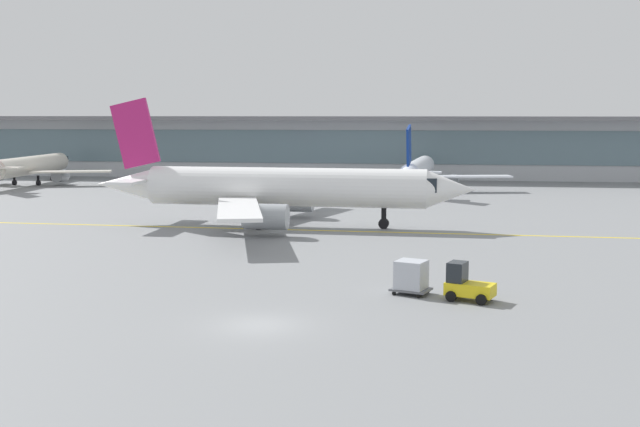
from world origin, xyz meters
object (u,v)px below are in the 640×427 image
gate_airplane_0 (30,166)px  baggage_tug (466,284)px  gate_airplane_1 (418,170)px  taxiing_regional_jet (282,188)px  cargo_dolly_lead (411,276)px

gate_airplane_0 → baggage_tug: bearing=-138.1°
gate_airplane_1 → taxiing_regional_jet: bearing=167.4°
baggage_tug → cargo_dolly_lead: 3.24m
taxiing_regional_jet → cargo_dolly_lead: taxiing_regional_jet is taller
gate_airplane_0 → baggage_tug: (58.33, -63.64, -1.73)m
gate_airplane_0 → gate_airplane_1: bearing=-91.2°
gate_airplane_1 → baggage_tug: 63.22m
gate_airplane_0 → taxiing_regional_jet: 56.53m
cargo_dolly_lead → gate_airplane_0: bearing=151.6°
taxiing_regional_jet → baggage_tug: size_ratio=11.95×
taxiing_regional_jet → cargo_dolly_lead: 28.76m
gate_airplane_0 → cargo_dolly_lead: bearing=-139.1°
gate_airplane_0 → taxiing_regional_jet: bearing=-131.0°
gate_airplane_1 → gate_airplane_0: bearing=94.7°
cargo_dolly_lead → taxiing_regional_jet: bearing=135.3°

